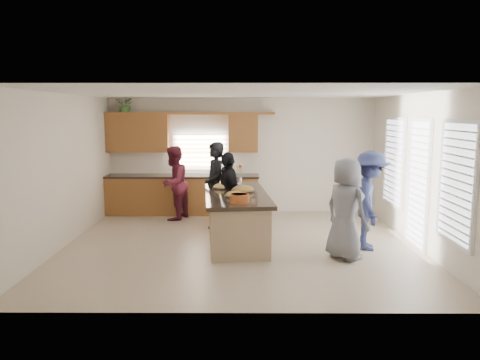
{
  "coord_description": "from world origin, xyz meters",
  "views": [
    {
      "loc": [
        0.03,
        -8.49,
        2.48
      ],
      "look_at": [
        -0.02,
        0.52,
        1.15
      ],
      "focal_mm": 35.0,
      "sensor_mm": 36.0,
      "label": 1
    }
  ],
  "objects_px": {
    "salad_bowl": "(240,198)",
    "woman_right_back": "(370,200)",
    "woman_left_mid": "(174,183)",
    "woman_left_front": "(228,194)",
    "island": "(236,218)",
    "woman_right_front": "(346,209)",
    "woman_left_back": "(215,187)"
  },
  "relations": [
    {
      "from": "woman_right_front",
      "to": "island",
      "type": "bearing_deg",
      "value": 25.73
    },
    {
      "from": "woman_left_back",
      "to": "woman_left_mid",
      "type": "relative_size",
      "value": 1.09
    },
    {
      "from": "woman_right_front",
      "to": "woman_left_front",
      "type": "bearing_deg",
      "value": 17.74
    },
    {
      "from": "salad_bowl",
      "to": "woman_left_front",
      "type": "distance_m",
      "value": 1.47
    },
    {
      "from": "woman_left_back",
      "to": "woman_left_front",
      "type": "bearing_deg",
      "value": 18.56
    },
    {
      "from": "salad_bowl",
      "to": "woman_left_back",
      "type": "bearing_deg",
      "value": 106.1
    },
    {
      "from": "woman_right_front",
      "to": "salad_bowl",
      "type": "bearing_deg",
      "value": 51.87
    },
    {
      "from": "island",
      "to": "salad_bowl",
      "type": "bearing_deg",
      "value": -90.52
    },
    {
      "from": "woman_left_back",
      "to": "woman_right_front",
      "type": "distance_m",
      "value": 2.98
    },
    {
      "from": "woman_left_mid",
      "to": "woman_left_front",
      "type": "distance_m",
      "value": 1.87
    },
    {
      "from": "woman_left_mid",
      "to": "woman_left_front",
      "type": "height_order",
      "value": "woman_left_mid"
    },
    {
      "from": "salad_bowl",
      "to": "woman_right_back",
      "type": "height_order",
      "value": "woman_right_back"
    },
    {
      "from": "woman_left_front",
      "to": "island",
      "type": "bearing_deg",
      "value": -1.82
    },
    {
      "from": "woman_left_mid",
      "to": "woman_right_front",
      "type": "xyz_separation_m",
      "value": [
        3.31,
        -2.89,
        0.01
      ]
    },
    {
      "from": "woman_left_back",
      "to": "salad_bowl",
      "type": "bearing_deg",
      "value": -3.07
    },
    {
      "from": "salad_bowl",
      "to": "woman_left_mid",
      "type": "distance_m",
      "value": 3.19
    },
    {
      "from": "island",
      "to": "woman_left_back",
      "type": "bearing_deg",
      "value": 112.79
    },
    {
      "from": "salad_bowl",
      "to": "woman_left_front",
      "type": "relative_size",
      "value": 0.2
    },
    {
      "from": "woman_left_front",
      "to": "woman_left_mid",
      "type": "bearing_deg",
      "value": -157.51
    },
    {
      "from": "woman_right_back",
      "to": "woman_right_front",
      "type": "bearing_deg",
      "value": 148.05
    },
    {
      "from": "island",
      "to": "woman_left_back",
      "type": "height_order",
      "value": "woman_left_back"
    },
    {
      "from": "woman_left_mid",
      "to": "island",
      "type": "bearing_deg",
      "value": 58.25
    },
    {
      "from": "island",
      "to": "woman_left_front",
      "type": "distance_m",
      "value": 0.66
    },
    {
      "from": "island",
      "to": "woman_right_back",
      "type": "height_order",
      "value": "woman_right_back"
    },
    {
      "from": "woman_left_front",
      "to": "woman_right_front",
      "type": "distance_m",
      "value": 2.54
    },
    {
      "from": "woman_left_back",
      "to": "woman_left_front",
      "type": "height_order",
      "value": "woman_left_back"
    },
    {
      "from": "woman_left_mid",
      "to": "woman_right_back",
      "type": "bearing_deg",
      "value": 79.35
    },
    {
      "from": "salad_bowl",
      "to": "woman_left_mid",
      "type": "height_order",
      "value": "woman_left_mid"
    },
    {
      "from": "woman_left_front",
      "to": "woman_right_front",
      "type": "xyz_separation_m",
      "value": [
        2.03,
        -1.53,
        0.02
      ]
    },
    {
      "from": "salad_bowl",
      "to": "woman_right_back",
      "type": "bearing_deg",
      "value": 11.87
    },
    {
      "from": "salad_bowl",
      "to": "woman_left_front",
      "type": "height_order",
      "value": "woman_left_front"
    },
    {
      "from": "woman_left_mid",
      "to": "woman_right_front",
      "type": "height_order",
      "value": "woman_right_front"
    }
  ]
}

